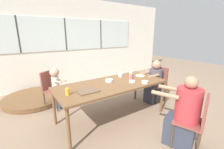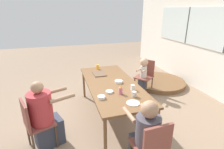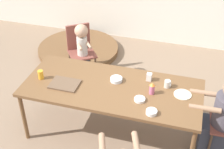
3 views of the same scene
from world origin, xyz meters
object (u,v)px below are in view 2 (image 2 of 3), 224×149
sippy_cup (121,90)px  bowl_fruit (109,92)px  folded_table_stack (159,82)px  milk_carton_small (133,88)px  coffee_mug (134,94)px  juice_glass (98,67)px  chair_for_man_blue_shirt (153,146)px  bowl_white_shallow (119,82)px  person_woman_green_shirt (45,118)px  bowl_cereal (101,97)px  person_man_blue_shirt (146,139)px  chair_for_woman_green_shirt (33,121)px  person_toddler (143,75)px  chair_for_toddler (146,73)px

sippy_cup → bowl_fruit: 0.21m
folded_table_stack → milk_carton_small: bearing=-44.5°
coffee_mug → sippy_cup: 0.24m
juice_glass → folded_table_stack: juice_glass is taller
chair_for_man_blue_shirt → bowl_white_shallow: (-1.47, 0.06, 0.26)m
person_woman_green_shirt → bowl_cereal: (0.09, 0.89, 0.27)m
juice_glass → bowl_fruit: 1.28m
juice_glass → bowl_fruit: size_ratio=0.90×
chair_for_man_blue_shirt → bowl_white_shallow: chair_for_man_blue_shirt is taller
person_man_blue_shirt → coffee_mug: 0.76m
chair_for_man_blue_shirt → juice_glass: 2.41m
person_woman_green_shirt → milk_carton_small: 1.53m
chair_for_man_blue_shirt → bowl_cereal: bearing=110.9°
person_woman_green_shirt → folded_table_stack: 3.50m
folded_table_stack → chair_for_woman_green_shirt: bearing=-62.1°
chair_for_woman_green_shirt → bowl_fruit: (-0.14, 1.24, 0.25)m
bowl_cereal → bowl_fruit: bowl_cereal is taller
juice_glass → bowl_cereal: 1.47m
person_toddler → person_woman_green_shirt: bearing=81.9°
folded_table_stack → person_man_blue_shirt: bearing=-35.1°
person_woman_green_shirt → coffee_mug: bearing=62.4°
bowl_white_shallow → person_man_blue_shirt: bearing=-3.1°
chair_for_toddler → person_toddler: bearing=90.0°
person_woman_green_shirt → bowl_fruit: 1.11m
person_man_blue_shirt → bowl_white_shallow: 1.34m
person_woman_green_shirt → bowl_white_shallow: bearing=87.6°
person_woman_green_shirt → person_man_blue_shirt: size_ratio=1.06×
person_man_blue_shirt → milk_carton_small: size_ratio=10.83×
chair_for_man_blue_shirt → sippy_cup: bearing=91.0°
chair_for_toddler → bowl_fruit: bearing=96.4°
chair_for_man_blue_shirt → folded_table_stack: size_ratio=0.58×
coffee_mug → bowl_cereal: size_ratio=0.74×
person_woman_green_shirt → sippy_cup: 1.29m
person_toddler → bowl_cereal: (1.34, -1.42, 0.25)m
bowl_fruit → folded_table_stack: bearing=128.3°
juice_glass → bowl_white_shallow: (0.92, 0.21, -0.03)m
chair_for_woman_green_shirt → sippy_cup: (-0.03, 1.40, 0.31)m
chair_for_toddler → person_man_blue_shirt: (2.20, -1.13, -0.04)m
juice_glass → person_man_blue_shirt: bearing=3.6°
sippy_cup → juice_glass: 1.38m
chair_for_man_blue_shirt → bowl_fruit: bearing=99.0°
person_man_blue_shirt → coffee_mug: size_ratio=11.67×
chair_for_man_blue_shirt → bowl_white_shallow: size_ratio=5.79×
chair_for_man_blue_shirt → juice_glass: (-2.39, -0.15, 0.29)m
person_woman_green_shirt → milk_carton_small: bearing=71.9°
person_toddler → folded_table_stack: size_ratio=0.64×
chair_for_man_blue_shirt → bowl_cereal: chair_for_man_blue_shirt is taller
sippy_cup → juice_glass: sippy_cup is taller
chair_for_man_blue_shirt → person_man_blue_shirt: size_ratio=0.81×
bowl_fruit → coffee_mug: bearing=52.3°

